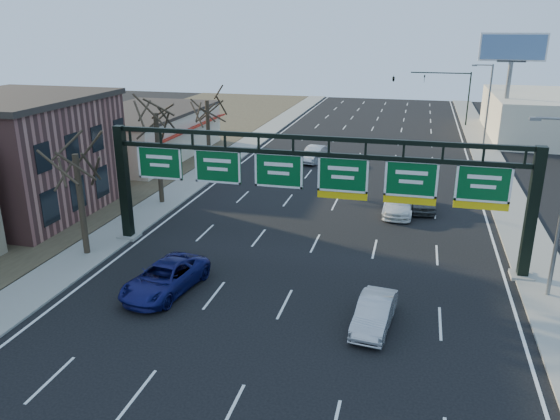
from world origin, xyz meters
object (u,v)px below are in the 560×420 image
(car_white_wagon, at_px, (399,204))
(car_blue_suv, at_px, (165,278))
(sign_gantry, at_px, (313,180))
(car_silver_sedan, at_px, (374,313))

(car_white_wagon, bearing_deg, car_blue_suv, -124.55)
(sign_gantry, height_order, car_white_wagon, sign_gantry)
(car_silver_sedan, bearing_deg, car_white_wagon, 94.79)
(car_silver_sedan, height_order, car_white_wagon, car_white_wagon)
(car_silver_sedan, relative_size, car_white_wagon, 0.84)
(car_blue_suv, bearing_deg, car_white_wagon, 63.19)
(car_blue_suv, xyz_separation_m, car_white_wagon, (10.96, 15.27, -0.04))
(car_blue_suv, bearing_deg, car_silver_sedan, 4.31)
(sign_gantry, xyz_separation_m, car_silver_sedan, (4.23, -7.05, -3.94))
(sign_gantry, xyz_separation_m, car_white_wagon, (4.59, 9.07, -3.91))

